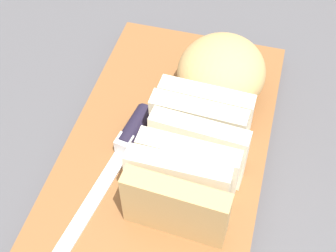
% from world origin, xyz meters
% --- Properties ---
extents(ground_plane, '(3.00, 3.00, 0.00)m').
position_xyz_m(ground_plane, '(0.00, 0.00, 0.00)').
color(ground_plane, '#4C4C51').
extents(cutting_board, '(0.44, 0.27, 0.02)m').
position_xyz_m(cutting_board, '(0.00, 0.00, 0.01)').
color(cutting_board, brown).
rests_on(cutting_board, ground_plane).
extents(bread_loaf, '(0.30, 0.13, 0.08)m').
position_xyz_m(bread_loaf, '(-0.03, 0.04, 0.06)').
color(bread_loaf, tan).
rests_on(bread_loaf, cutting_board).
extents(bread_knife, '(0.26, 0.05, 0.02)m').
position_xyz_m(bread_knife, '(0.02, -0.05, 0.03)').
color(bread_knife, silver).
rests_on(bread_knife, cutting_board).
extents(crumb_near_knife, '(0.01, 0.01, 0.01)m').
position_xyz_m(crumb_near_knife, '(0.02, -0.04, 0.03)').
color(crumb_near_knife, tan).
rests_on(crumb_near_knife, cutting_board).
extents(crumb_near_loaf, '(0.00, 0.00, 0.00)m').
position_xyz_m(crumb_near_loaf, '(0.04, 0.04, 0.02)').
color(crumb_near_loaf, tan).
rests_on(crumb_near_loaf, cutting_board).
extents(crumb_stray_left, '(0.00, 0.00, 0.00)m').
position_xyz_m(crumb_stray_left, '(-0.01, 0.02, 0.02)').
color(crumb_stray_left, tan).
rests_on(crumb_stray_left, cutting_board).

